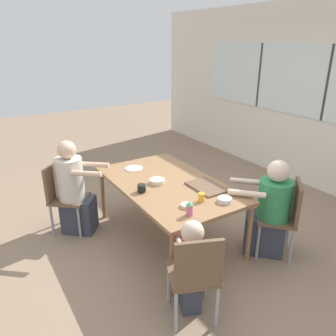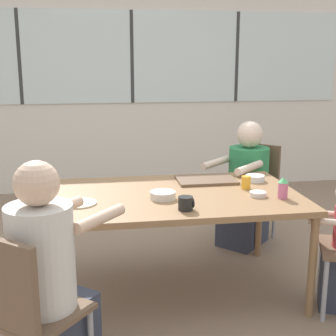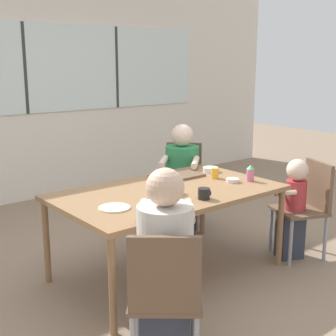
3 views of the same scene
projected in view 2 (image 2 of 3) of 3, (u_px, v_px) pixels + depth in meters
The scene contains 15 objects.
ground_plane at pixel (168, 290), 3.33m from camera, with size 16.00×16.00×0.00m, color #8C725B.
wall_back_with_windows at pixel (132, 75), 5.66m from camera, with size 8.40×0.08×2.80m.
dining_table at pixel (168, 201), 3.18m from camera, with size 1.78×1.06×0.71m.
chair_for_woman_green_shirt at pixel (255, 183), 4.23m from camera, with size 0.57×0.57×0.86m.
chair_for_man_blue_shirt at pixel (22, 305), 2.13m from camera, with size 0.56×0.56×0.86m.
person_woman_green_shirt at pixel (246, 190), 4.10m from camera, with size 0.69×0.68×1.09m.
person_man_blue_shirt at pixel (49, 287), 2.26m from camera, with size 0.60×0.64×1.16m.
food_tray_dark at pixel (206, 180), 3.50m from camera, with size 0.43×0.29×0.02m.
coffee_mug at pixel (186, 203), 2.82m from camera, with size 0.10×0.09×0.08m.
sippy_cup at pixel (283, 188), 3.05m from camera, with size 0.07×0.07×0.14m.
juice_glass at pixel (246, 182), 3.29m from camera, with size 0.07×0.07×0.09m.
bowl_white_shallow at pixel (163, 195), 3.05m from camera, with size 0.17×0.17×0.05m.
bowl_cereal at pixel (255, 178), 3.50m from camera, with size 0.14×0.14×0.05m.
bowl_fruit at pixel (258, 194), 3.11m from camera, with size 0.11×0.11×0.03m.
plate_tortillas at pixel (79, 203), 2.95m from camera, with size 0.22×0.22×0.01m.
Camera 2 is at (-0.48, -3.01, 1.60)m, focal length 50.00 mm.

